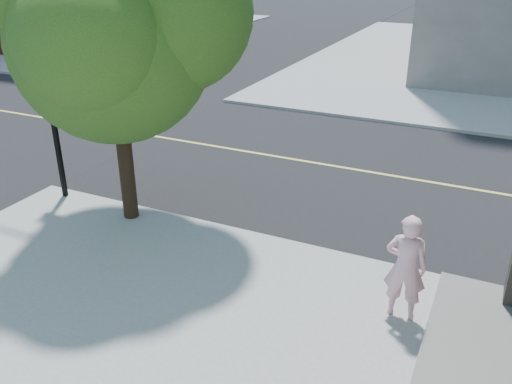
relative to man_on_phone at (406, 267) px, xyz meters
The scene contains 5 objects.
ground 8.14m from the man_on_phone, 169.32° to the left, with size 140.00×140.00×0.00m, color black.
road_ew 10.00m from the man_on_phone, 142.93° to the left, with size 140.00×9.00×0.01m, color black.
sidewalk_nw 38.56m from the man_on_phone, 143.38° to the left, with size 26.00×25.00×0.12m, color #959595.
man_on_phone is the anchor object (origin of this frame).
street_tree 6.93m from the man_on_phone, behind, with size 4.95×4.50×6.56m.
Camera 1 is at (8.87, -8.97, 5.62)m, focal length 37.92 mm.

